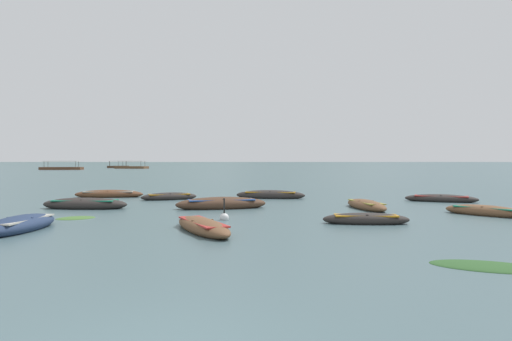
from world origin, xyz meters
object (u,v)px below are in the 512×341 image
ferry_0 (62,168)px  rowboat_1 (441,199)px  rowboat_6 (221,204)px  rowboat_7 (169,197)px  ferry_1 (132,167)px  mooring_buoy (224,218)px  rowboat_8 (203,226)px  rowboat_9 (20,225)px  rowboat_0 (85,204)px  rowboat_11 (485,211)px  rowboat_10 (109,194)px  rowboat_5 (366,205)px  ferry_2 (118,167)px  rowboat_2 (270,195)px  rowboat_3 (366,219)px

ferry_0 → rowboat_1: bearing=-57.5°
rowboat_6 → rowboat_7: rowboat_6 is taller
ferry_1 → mooring_buoy: 129.26m
rowboat_8 → rowboat_9: rowboat_9 is taller
ferry_1 → rowboat_0: bearing=-76.6°
rowboat_11 → ferry_0: size_ratio=0.31×
rowboat_6 → rowboat_11: size_ratio=1.41×
rowboat_10 → ferry_1: size_ratio=0.42×
ferry_1 → rowboat_5: bearing=-70.5°
mooring_buoy → rowboat_5: bearing=31.7°
rowboat_0 → rowboat_6: (6.80, -0.08, 0.01)m
rowboat_10 → ferry_0: 102.56m
rowboat_6 → rowboat_10: rowboat_6 is taller
rowboat_11 → ferry_2: size_ratio=0.44×
rowboat_11 → rowboat_9: bearing=-167.1°
rowboat_8 → ferry_1: 132.00m
rowboat_5 → ferry_0: (-56.56, 101.14, 0.27)m
rowboat_5 → rowboat_10: size_ratio=0.94×
rowboat_5 → rowboat_11: size_ratio=1.24×
ferry_0 → ferry_2: same height
rowboat_9 → rowboat_10: 14.35m
rowboat_0 → rowboat_2: bearing=32.3°
rowboat_2 → rowboat_8: (-2.90, -13.53, -0.03)m
rowboat_9 → rowboat_10: (-1.38, 14.29, -0.01)m
rowboat_5 → ferry_2: ferry_2 is taller
rowboat_8 → ferry_2: (-43.08, 139.62, 0.28)m
ferry_0 → rowboat_0: bearing=-67.1°
rowboat_9 → rowboat_10: rowboat_9 is taller
ferry_0 → rowboat_8: bearing=-65.6°
rowboat_9 → rowboat_1: bearing=29.6°
rowboat_0 → rowboat_10: 7.14m
rowboat_2 → rowboat_8: rowboat_2 is taller
rowboat_8 → mooring_buoy: 3.05m
rowboat_11 → mooring_buoy: mooring_buoy is taller
rowboat_5 → ferry_0: size_ratio=0.38×
mooring_buoy → ferry_2: bearing=107.7°
rowboat_6 → rowboat_7: bearing=123.8°
rowboat_10 → ferry_0: size_ratio=0.41×
rowboat_11 → rowboat_1: bearing=82.6°
ferry_0 → rowboat_6: bearing=-63.9°
ferry_0 → ferry_1: (13.96, 18.88, 0.00)m
rowboat_3 → rowboat_5: rowboat_5 is taller
rowboat_7 → ferry_1: (-31.89, 114.50, 0.27)m
rowboat_0 → ferry_2: ferry_2 is taller
rowboat_11 → rowboat_5: bearing=148.5°
mooring_buoy → rowboat_1: bearing=33.5°
rowboat_6 → rowboat_8: rowboat_6 is taller
rowboat_5 → ferry_2: (-50.42, 132.44, 0.27)m
rowboat_5 → rowboat_10: rowboat_10 is taller
rowboat_0 → ferry_1: bearing=103.4°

